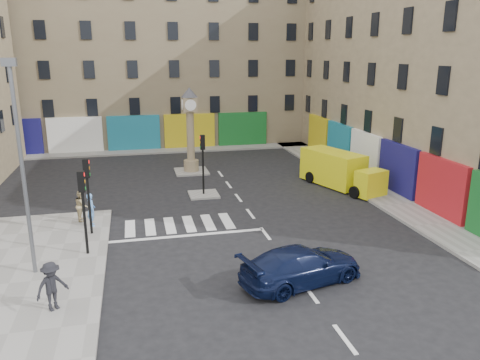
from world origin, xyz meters
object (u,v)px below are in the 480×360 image
object	(u,v)px
lamp_post	(21,159)
pedestrian_tan	(82,205)
traffic_light_left_far	(88,184)
navy_sedan	(301,265)
traffic_light_left_near	(83,199)
pedestrian_dark	(52,286)
clock_pillar	(190,125)
traffic_light_island	(203,155)
yellow_van	(339,170)
pedestrian_blue	(91,210)

from	to	relation	value
lamp_post	pedestrian_tan	xyz separation A→B (m)	(1.31, 5.83, -3.83)
traffic_light_left_far	navy_sedan	xyz separation A→B (m)	(8.26, -6.76, -1.90)
traffic_light_left_near	pedestrian_dark	size ratio (longest dim) A/B	2.13
clock_pillar	navy_sedan	xyz separation A→B (m)	(1.96, -18.16, -2.83)
traffic_light_island	lamp_post	distance (m)	12.52
lamp_post	clock_pillar	size ratio (longest dim) A/B	1.36
traffic_light_left_near	traffic_light_island	world-z (taller)	traffic_light_left_near
lamp_post	pedestrian_dark	world-z (taller)	lamp_post
lamp_post	clock_pillar	world-z (taller)	lamp_post
traffic_light_island	yellow_van	world-z (taller)	traffic_light_island
pedestrian_dark	lamp_post	bearing A→B (deg)	75.01
traffic_light_island	traffic_light_left_near	bearing A→B (deg)	-128.93
traffic_light_left_near	traffic_light_island	distance (m)	10.03
traffic_light_left_near	pedestrian_blue	bearing A→B (deg)	90.76
clock_pillar	pedestrian_dark	distance (m)	19.82
yellow_van	pedestrian_dark	xyz separation A→B (m)	(-16.06, -12.29, -0.11)
lamp_post	pedestrian_dark	distance (m)	5.06
traffic_light_left_far	pedestrian_tan	size ratio (longest dim) A/B	2.29
traffic_light_left_far	traffic_light_island	distance (m)	8.30
yellow_van	pedestrian_dark	distance (m)	20.22
traffic_light_left_far	navy_sedan	distance (m)	10.84
pedestrian_tan	yellow_van	bearing A→B (deg)	-79.92
traffic_light_island	pedestrian_dark	size ratio (longest dim) A/B	2.13
traffic_light_left_near	pedestrian_dark	bearing A→B (deg)	-99.20
traffic_light_island	pedestrian_dark	world-z (taller)	traffic_light_island
traffic_light_island	clock_pillar	bearing A→B (deg)	90.00
navy_sedan	lamp_post	bearing A→B (deg)	58.41
pedestrian_dark	pedestrian_tan	bearing A→B (deg)	53.85
traffic_light_left_near	clock_pillar	world-z (taller)	clock_pillar
yellow_van	pedestrian_blue	size ratio (longest dim) A/B	3.86
traffic_light_left_far	yellow_van	bearing A→B (deg)	19.20
traffic_light_left_far	yellow_van	world-z (taller)	traffic_light_left_far
traffic_light_island	clock_pillar	world-z (taller)	clock_pillar
traffic_light_left_far	pedestrian_blue	bearing A→B (deg)	92.39
clock_pillar	pedestrian_dark	size ratio (longest dim) A/B	3.51
yellow_van	pedestrian_dark	world-z (taller)	yellow_van
clock_pillar	pedestrian_blue	xyz separation A→B (m)	(-6.35, -10.28, -2.56)
navy_sedan	pedestrian_dark	xyz separation A→B (m)	(-9.00, -0.19, 0.30)
clock_pillar	pedestrian_tan	xyz separation A→B (m)	(-6.89, -9.36, -2.59)
traffic_light_left_near	traffic_light_island	bearing A→B (deg)	51.07
clock_pillar	pedestrian_blue	world-z (taller)	clock_pillar
pedestrian_dark	pedestrian_blue	bearing A→B (deg)	49.92
traffic_light_island	clock_pillar	xyz separation A→B (m)	(0.00, 6.00, 0.96)
traffic_light_island	yellow_van	bearing A→B (deg)	-0.42
yellow_van	clock_pillar	bearing A→B (deg)	127.25
lamp_post	navy_sedan	xyz separation A→B (m)	(10.16, -2.96, -4.07)
traffic_light_island	pedestrian_tan	xyz separation A→B (m)	(-6.89, -3.37, -1.63)
lamp_post	pedestrian_tan	distance (m)	7.10
traffic_light_left_far	pedestrian_blue	distance (m)	1.97
traffic_light_island	navy_sedan	xyz separation A→B (m)	(1.96, -12.16, -1.87)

